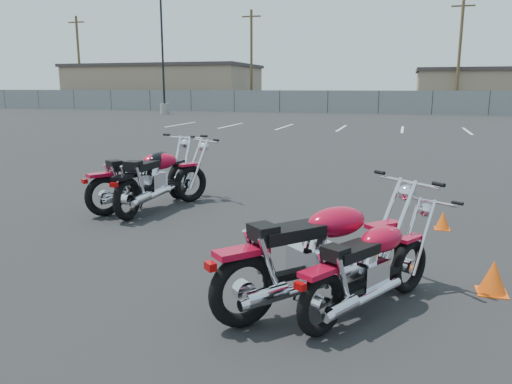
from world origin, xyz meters
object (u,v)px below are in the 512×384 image
(motorcycle_third_red, at_px, (319,254))
(motorcycle_rear_red, at_px, (370,267))
(motorcycle_front_red, at_px, (149,179))
(motorcycle_second_black, at_px, (155,178))

(motorcycle_third_red, height_order, motorcycle_rear_red, motorcycle_third_red)
(motorcycle_front_red, xyz_separation_m, motorcycle_rear_red, (3.94, -3.08, -0.09))
(motorcycle_rear_red, bearing_deg, motorcycle_front_red, 141.96)
(motorcycle_second_black, distance_m, motorcycle_third_red, 4.60)
(motorcycle_front_red, bearing_deg, motorcycle_third_red, -41.82)
(motorcycle_front_red, distance_m, motorcycle_second_black, 0.09)
(motorcycle_third_red, bearing_deg, motorcycle_front_red, 138.18)
(motorcycle_second_black, relative_size, motorcycle_rear_red, 1.29)
(motorcycle_third_red, bearing_deg, motorcycle_rear_red, 1.64)
(motorcycle_third_red, relative_size, motorcycle_rear_red, 1.10)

